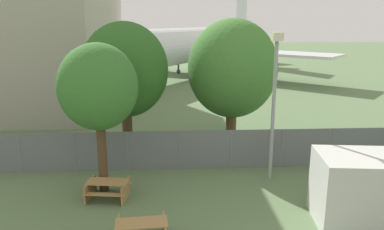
{
  "coord_description": "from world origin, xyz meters",
  "views": [
    {
      "loc": [
        -2.92,
        -7.06,
        7.15
      ],
      "look_at": [
        -1.77,
        13.27,
        2.0
      ],
      "focal_mm": 35.0,
      "sensor_mm": 36.0,
      "label": 1
    }
  ],
  "objects_px": {
    "portable_cabin": "(378,190)",
    "picnic_bench_near_cabin": "(142,230)",
    "tree_near_hangar": "(98,88)",
    "tree_behind_benches": "(232,69)",
    "airplane": "(190,46)",
    "picnic_bench_open_grass": "(108,188)",
    "tree_far_right": "(125,70)"
  },
  "relations": [
    {
      "from": "airplane",
      "to": "tree_behind_benches",
      "type": "height_order",
      "value": "airplane"
    },
    {
      "from": "tree_behind_benches",
      "to": "tree_far_right",
      "type": "distance_m",
      "value": 5.91
    },
    {
      "from": "picnic_bench_near_cabin",
      "to": "picnic_bench_open_grass",
      "type": "height_order",
      "value": "same"
    },
    {
      "from": "picnic_bench_near_cabin",
      "to": "airplane",
      "type": "bearing_deg",
      "value": 84.72
    },
    {
      "from": "portable_cabin",
      "to": "tree_behind_benches",
      "type": "height_order",
      "value": "tree_behind_benches"
    },
    {
      "from": "portable_cabin",
      "to": "tree_behind_benches",
      "type": "bearing_deg",
      "value": 120.57
    },
    {
      "from": "portable_cabin",
      "to": "tree_near_hangar",
      "type": "relative_size",
      "value": 0.71
    },
    {
      "from": "airplane",
      "to": "portable_cabin",
      "type": "relative_size",
      "value": 9.05
    },
    {
      "from": "portable_cabin",
      "to": "tree_near_hangar",
      "type": "distance_m",
      "value": 11.24
    },
    {
      "from": "tree_near_hangar",
      "to": "portable_cabin",
      "type": "bearing_deg",
      "value": -17.74
    },
    {
      "from": "picnic_bench_near_cabin",
      "to": "tree_far_right",
      "type": "xyz_separation_m",
      "value": [
        -1.37,
        8.59,
        4.16
      ]
    },
    {
      "from": "airplane",
      "to": "picnic_bench_near_cabin",
      "type": "relative_size",
      "value": 22.5
    },
    {
      "from": "airplane",
      "to": "tree_behind_benches",
      "type": "xyz_separation_m",
      "value": [
        0.93,
        -28.65,
        0.54
      ]
    },
    {
      "from": "airplane",
      "to": "portable_cabin",
      "type": "height_order",
      "value": "airplane"
    },
    {
      "from": "airplane",
      "to": "tree_far_right",
      "type": "xyz_separation_m",
      "value": [
        -4.9,
        -29.65,
        0.63
      ]
    },
    {
      "from": "portable_cabin",
      "to": "tree_far_right",
      "type": "relative_size",
      "value": 0.63
    },
    {
      "from": "tree_behind_benches",
      "to": "tree_far_right",
      "type": "height_order",
      "value": "tree_behind_benches"
    },
    {
      "from": "picnic_bench_near_cabin",
      "to": "tree_near_hangar",
      "type": "xyz_separation_m",
      "value": [
        -1.93,
        4.08,
        4.04
      ]
    },
    {
      "from": "picnic_bench_open_grass",
      "to": "tree_far_right",
      "type": "relative_size",
      "value": 0.26
    },
    {
      "from": "portable_cabin",
      "to": "picnic_bench_near_cabin",
      "type": "bearing_deg",
      "value": -167.73
    },
    {
      "from": "tree_far_right",
      "to": "picnic_bench_open_grass",
      "type": "bearing_deg",
      "value": -92.87
    },
    {
      "from": "picnic_bench_open_grass",
      "to": "tree_far_right",
      "type": "xyz_separation_m",
      "value": [
        0.26,
        5.28,
        4.16
      ]
    },
    {
      "from": "picnic_bench_near_cabin",
      "to": "tree_behind_benches",
      "type": "distance_m",
      "value": 11.33
    },
    {
      "from": "portable_cabin",
      "to": "tree_behind_benches",
      "type": "relative_size",
      "value": 0.62
    },
    {
      "from": "portable_cabin",
      "to": "tree_behind_benches",
      "type": "xyz_separation_m",
      "value": [
        -3.87,
        8.79,
        3.26
      ]
    },
    {
      "from": "tree_near_hangar",
      "to": "tree_behind_benches",
      "type": "bearing_deg",
      "value": 40.79
    },
    {
      "from": "airplane",
      "to": "portable_cabin",
      "type": "xyz_separation_m",
      "value": [
        4.8,
        -37.44,
        -2.72
      ]
    },
    {
      "from": "airplane",
      "to": "tree_near_hangar",
      "type": "distance_m",
      "value": 34.6
    },
    {
      "from": "airplane",
      "to": "tree_near_hangar",
      "type": "height_order",
      "value": "airplane"
    },
    {
      "from": "picnic_bench_open_grass",
      "to": "tree_far_right",
      "type": "distance_m",
      "value": 6.72
    },
    {
      "from": "picnic_bench_near_cabin",
      "to": "tree_far_right",
      "type": "bearing_deg",
      "value": 99.05
    },
    {
      "from": "tree_near_hangar",
      "to": "tree_behind_benches",
      "type": "relative_size",
      "value": 0.87
    }
  ]
}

